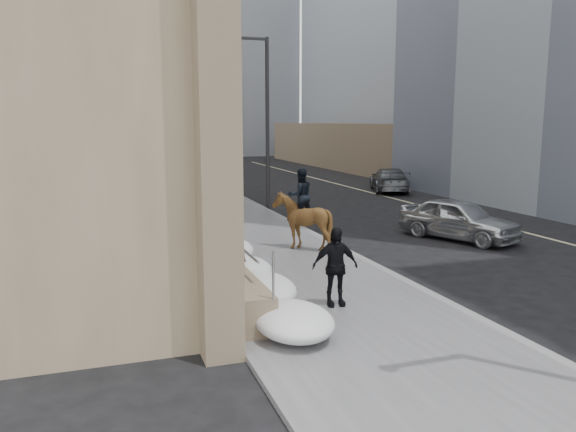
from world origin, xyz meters
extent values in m
plane|color=black|center=(0.00, 0.00, 0.00)|extent=(140.00, 140.00, 0.00)
cube|color=#545356|center=(0.00, 10.00, 0.06)|extent=(5.00, 80.00, 0.12)
cube|color=slate|center=(2.62, 10.00, 0.06)|extent=(0.24, 80.00, 0.12)
cube|color=#BFB78C|center=(10.50, 10.00, 0.01)|extent=(0.15, 70.00, 0.01)
cube|color=#827255|center=(-5.30, 20.00, 9.00)|extent=(5.00, 44.00, 18.00)
cube|color=#78684D|center=(-2.25, 20.00, 0.45)|extent=(1.10, 44.00, 0.90)
cylinder|color=silver|center=(-1.80, 20.00, 1.35)|extent=(0.06, 42.00, 0.06)
cube|color=#78684D|center=(-2.85, 10.00, 8.10)|extent=(0.70, 1.20, 16.20)
cube|color=black|center=(-2.70, 13.00, 4.00)|extent=(0.20, 2.20, 4.50)
cube|color=#78684D|center=(15.50, 10.00, 2.00)|extent=(2.00, 80.00, 4.00)
cube|color=slate|center=(4.00, 60.00, 14.00)|extent=(30.00, 12.00, 28.00)
cube|color=gray|center=(-6.00, 72.00, 10.00)|extent=(24.00, 12.00, 20.00)
cylinder|color=#2D2D30|center=(2.90, 14.00, 4.00)|extent=(0.18, 0.18, 8.00)
cube|color=#2D2D30|center=(2.10, 14.00, 7.90)|extent=(1.60, 0.15, 0.12)
cylinder|color=#2D2D30|center=(1.40, 14.00, 7.75)|extent=(0.24, 0.24, 0.30)
cylinder|color=#2D2D30|center=(2.90, 34.00, 4.00)|extent=(0.18, 0.18, 8.00)
cube|color=#2D2D30|center=(2.10, 34.00, 7.90)|extent=(1.60, 0.15, 0.12)
cylinder|color=#2D2D30|center=(1.40, 34.00, 7.75)|extent=(0.24, 0.24, 0.30)
cylinder|color=#2D2D30|center=(3.00, 22.00, 3.00)|extent=(0.20, 0.20, 6.00)
cylinder|color=#2D2D30|center=(1.00, 22.00, 5.80)|extent=(4.00, 0.16, 0.16)
imported|color=black|center=(-0.50, 22.00, 5.30)|extent=(0.18, 0.22, 1.10)
ellipsoid|color=white|center=(-1.45, 0.00, 0.46)|extent=(1.50, 2.10, 0.68)
ellipsoid|color=white|center=(-1.40, 4.00, 0.48)|extent=(1.60, 2.20, 0.72)
ellipsoid|color=white|center=(-1.50, 8.00, 0.44)|extent=(1.40, 2.00, 0.64)
ellipsoid|color=white|center=(-1.35, 12.00, 0.50)|extent=(1.70, 2.30, 0.76)
ellipsoid|color=white|center=(-1.45, 16.00, 0.45)|extent=(1.50, 2.10, 0.66)
imported|color=#432314|center=(-1.72, 2.26, 1.09)|extent=(1.71, 2.50, 1.93)
imported|color=black|center=(-1.72, 2.41, 1.89)|extent=(0.73, 0.59, 1.72)
imported|color=#4A2F15|center=(1.31, 4.93, 1.04)|extent=(1.56, 1.74, 1.83)
imported|color=black|center=(1.31, 5.08, 1.84)|extent=(0.87, 0.70, 1.72)
imported|color=black|center=(0.07, -0.57, 1.01)|extent=(1.08, 0.55, 1.77)
imported|color=#B7BABF|center=(7.31, 5.04, 0.74)|extent=(3.29, 4.68, 1.48)
imported|color=#56595D|center=(11.79, 18.22, 0.71)|extent=(3.64, 5.28, 1.42)
camera|label=1|loc=(-4.78, -11.63, 4.17)|focal=35.00mm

